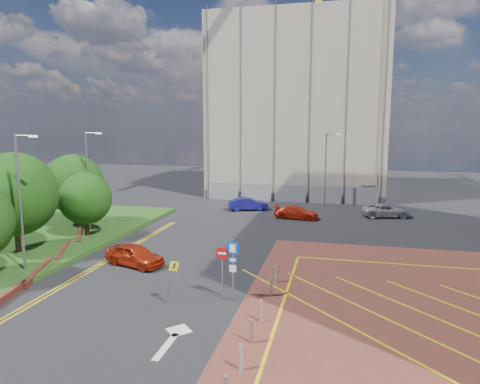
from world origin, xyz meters
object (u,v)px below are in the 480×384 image
(lamp_back, at_px, (326,167))
(car_silver_back, at_px, (386,210))
(tree_d, at_px, (74,184))
(lamp_left_near, at_px, (21,197))
(tree_b, at_px, (14,194))
(tree_c, at_px, (85,199))
(sign_cluster, at_px, (229,263))
(car_red_left, at_px, (135,255))
(car_blue_back, at_px, (248,204))
(lamp_left_far, at_px, (88,176))
(car_red_back, at_px, (296,212))
(warning_sign, at_px, (172,277))

(lamp_back, relative_size, car_silver_back, 1.74)
(tree_d, bearing_deg, car_silver_back, 22.40)
(lamp_left_near, height_order, car_silver_back, lamp_left_near)
(tree_b, bearing_deg, lamp_left_near, -44.25)
(lamp_left_near, bearing_deg, tree_c, 97.69)
(sign_cluster, bearing_deg, lamp_back, 82.03)
(tree_c, height_order, lamp_left_near, lamp_left_near)
(lamp_back, bearing_deg, car_red_left, -115.45)
(sign_cluster, height_order, car_blue_back, sign_cluster)
(lamp_left_far, bearing_deg, car_blue_back, 48.63)
(tree_c, xyz_separation_m, car_red_back, (15.12, 11.20, -2.58))
(tree_c, relative_size, sign_cluster, 1.53)
(lamp_left_near, distance_m, car_silver_back, 31.62)
(lamp_back, bearing_deg, lamp_left_far, -139.14)
(car_red_left, bearing_deg, tree_c, 70.41)
(sign_cluster, xyz_separation_m, car_red_left, (-7.19, 3.97, -1.26))
(tree_d, xyz_separation_m, car_red_left, (9.61, -8.05, -3.18))
(lamp_back, xyz_separation_m, car_blue_back, (-7.79, -3.84, -3.68))
(tree_d, height_order, car_blue_back, tree_d)
(tree_b, distance_m, warning_sign, 14.46)
(lamp_back, distance_m, car_red_left, 25.79)
(lamp_left_far, xyz_separation_m, sign_cluster, (14.72, -11.02, -2.71))
(car_blue_back, bearing_deg, car_red_left, 151.42)
(tree_b, relative_size, car_blue_back, 1.63)
(car_blue_back, bearing_deg, lamp_left_far, 119.45)
(tree_c, bearing_deg, car_blue_back, 55.34)
(sign_cluster, bearing_deg, lamp_left_near, 175.44)
(tree_b, bearing_deg, car_silver_back, 36.57)
(tree_c, xyz_separation_m, car_silver_back, (23.51, 13.92, -2.55))
(car_red_left, distance_m, car_red_back, 18.34)
(car_red_left, height_order, car_silver_back, car_red_left)
(tree_c, bearing_deg, lamp_left_near, -82.31)
(car_silver_back, bearing_deg, tree_b, 113.75)
(warning_sign, xyz_separation_m, car_red_back, (3.91, 21.36, -0.82))
(lamp_left_near, xyz_separation_m, warning_sign, (10.13, -2.16, -3.23))
(warning_sign, xyz_separation_m, car_silver_back, (12.30, 24.08, -0.79))
(car_red_back, bearing_deg, sign_cluster, -176.66)
(sign_cluster, height_order, car_red_back, sign_cluster)
(car_blue_back, bearing_deg, lamp_left_near, 139.36)
(sign_cluster, distance_m, car_red_back, 20.30)
(warning_sign, bearing_deg, tree_c, 137.82)
(lamp_back, distance_m, car_red_back, 8.15)
(tree_d, relative_size, lamp_left_near, 0.76)
(lamp_left_far, bearing_deg, tree_b, -98.77)
(tree_d, xyz_separation_m, car_red_back, (18.12, 8.20, -3.26))
(tree_c, xyz_separation_m, tree_d, (-3.00, 3.00, 0.68))
(sign_cluster, bearing_deg, tree_b, 165.74)
(car_silver_back, bearing_deg, lamp_left_far, 103.20)
(tree_d, height_order, sign_cluster, tree_d)
(tree_b, bearing_deg, tree_c, 68.20)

